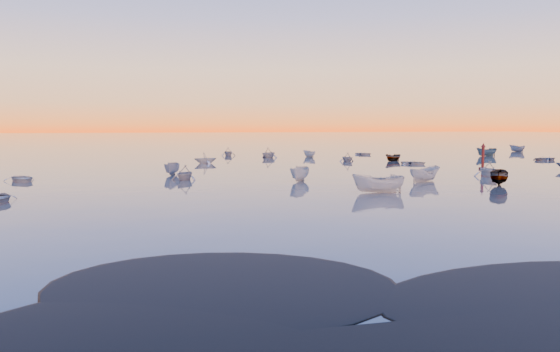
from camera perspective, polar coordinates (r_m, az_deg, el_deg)
name	(u,v)px	position (r m, az deg, el deg)	size (l,w,h in m)	color
ground	(209,151)	(117.51, -7.47, 2.60)	(600.00, 600.00, 0.00)	#6B6259
mud_lobes	(551,285)	(21.41, 26.46, -10.17)	(140.00, 6.00, 0.07)	black
moored_fleet	(251,168)	(71.12, -3.06, 0.87)	(124.00, 58.00, 1.20)	silver
boat_near_left	(22,181)	(59.38, -25.36, -0.52)	(3.99, 1.66, 1.00)	silver
boat_near_center	(424,182)	(55.39, 14.86, -0.57)	(4.27, 1.81, 1.48)	silver
channel_marker	(483,159)	(73.13, 20.44, 1.72)	(0.95, 0.95, 3.39)	#4A110F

